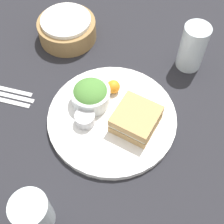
# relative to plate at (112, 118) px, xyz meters

# --- Properties ---
(ground_plane) EXTENTS (4.00, 4.00, 0.00)m
(ground_plane) POSITION_rel_plate_xyz_m (0.00, 0.00, -0.01)
(ground_plane) COLOR #232328
(plate) EXTENTS (0.33, 0.33, 0.02)m
(plate) POSITION_rel_plate_xyz_m (0.00, 0.00, 0.00)
(plate) COLOR white
(plate) RESTS_ON ground_plane
(sandwich) EXTENTS (0.13, 0.13, 0.05)m
(sandwich) POSITION_rel_plate_xyz_m (0.06, -0.02, 0.03)
(sandwich) COLOR tan
(sandwich) RESTS_ON plate
(salad_bowl) EXTENTS (0.10, 0.10, 0.06)m
(salad_bowl) POSITION_rel_plate_xyz_m (-0.06, 0.04, 0.04)
(salad_bowl) COLOR white
(salad_bowl) RESTS_ON plate
(dressing_cup) EXTENTS (0.05, 0.05, 0.03)m
(dressing_cup) POSITION_rel_plate_xyz_m (-0.06, -0.03, 0.02)
(dressing_cup) COLOR #B7B7BC
(dressing_cup) RESTS_ON plate
(orange_wedge) EXTENTS (0.04, 0.04, 0.04)m
(orange_wedge) POSITION_rel_plate_xyz_m (-0.01, 0.08, 0.03)
(orange_wedge) COLOR orange
(orange_wedge) RESTS_ON plate
(drink_glass) EXTENTS (0.07, 0.07, 0.14)m
(drink_glass) POSITION_rel_plate_xyz_m (0.19, 0.22, 0.06)
(drink_glass) COLOR silver
(drink_glass) RESTS_ON ground_plane
(bread_basket) EXTENTS (0.17, 0.17, 0.07)m
(bread_basket) POSITION_rel_plate_xyz_m (-0.18, 0.28, 0.03)
(bread_basket) COLOR #997547
(bread_basket) RESTS_ON ground_plane
(knife) EXTENTS (0.19, 0.03, 0.01)m
(knife) POSITION_rel_plate_xyz_m (-0.31, 0.03, -0.01)
(knife) COLOR silver
(knife) RESTS_ON ground_plane
(spoon) EXTENTS (0.16, 0.03, 0.01)m
(spoon) POSITION_rel_plate_xyz_m (-0.31, 0.05, -0.01)
(spoon) COLOR silver
(spoon) RESTS_ON ground_plane
(water_glass) EXTENTS (0.08, 0.08, 0.10)m
(water_glass) POSITION_rel_plate_xyz_m (-0.12, -0.27, 0.04)
(water_glass) COLOR silver
(water_glass) RESTS_ON ground_plane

